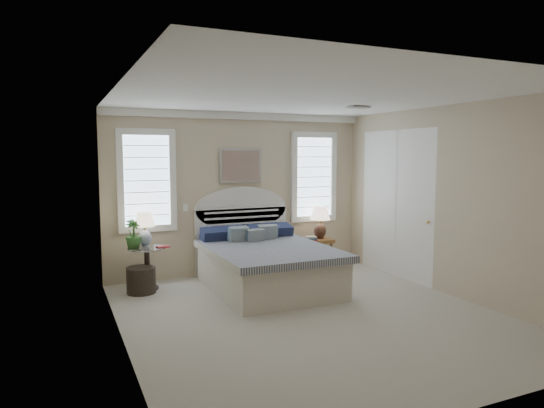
{
  "coord_description": "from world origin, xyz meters",
  "views": [
    {
      "loc": [
        -2.85,
        -5.17,
        2.0
      ],
      "look_at": [
        -0.08,
        1.0,
        1.31
      ],
      "focal_mm": 32.0,
      "sensor_mm": 36.0,
      "label": 1
    }
  ],
  "objects_px": {
    "bed": "(265,262)",
    "floor_pot": "(141,280)",
    "lamp_right": "(320,219)",
    "lamp_left": "(145,225)",
    "side_table_left": "(147,264)",
    "nightstand_right": "(317,247)"
  },
  "relations": [
    {
      "from": "side_table_left",
      "to": "lamp_left",
      "type": "relative_size",
      "value": 1.2
    },
    {
      "from": "nightstand_right",
      "to": "lamp_right",
      "type": "bearing_deg",
      "value": 23.28
    },
    {
      "from": "bed",
      "to": "floor_pot",
      "type": "bearing_deg",
      "value": 166.68
    },
    {
      "from": "side_table_left",
      "to": "lamp_left",
      "type": "height_order",
      "value": "lamp_left"
    },
    {
      "from": "nightstand_right",
      "to": "lamp_right",
      "type": "xyz_separation_m",
      "value": [
        0.08,
        0.03,
        0.5
      ]
    },
    {
      "from": "bed",
      "to": "lamp_right",
      "type": "relative_size",
      "value": 3.95
    },
    {
      "from": "floor_pot",
      "to": "lamp_left",
      "type": "distance_m",
      "value": 0.83
    },
    {
      "from": "nightstand_right",
      "to": "lamp_right",
      "type": "height_order",
      "value": "lamp_right"
    },
    {
      "from": "side_table_left",
      "to": "lamp_right",
      "type": "bearing_deg",
      "value": 2.52
    },
    {
      "from": "bed",
      "to": "lamp_right",
      "type": "distance_m",
      "value": 1.63
    },
    {
      "from": "floor_pot",
      "to": "lamp_right",
      "type": "relative_size",
      "value": 0.72
    },
    {
      "from": "bed",
      "to": "lamp_right",
      "type": "xyz_separation_m",
      "value": [
        1.38,
        0.73,
        0.5
      ]
    },
    {
      "from": "bed",
      "to": "floor_pot",
      "type": "height_order",
      "value": "bed"
    },
    {
      "from": "bed",
      "to": "lamp_left",
      "type": "distance_m",
      "value": 1.89
    },
    {
      "from": "nightstand_right",
      "to": "floor_pot",
      "type": "relative_size",
      "value": 1.27
    },
    {
      "from": "nightstand_right",
      "to": "floor_pot",
      "type": "height_order",
      "value": "nightstand_right"
    },
    {
      "from": "lamp_left",
      "to": "lamp_right",
      "type": "distance_m",
      "value": 3.03
    },
    {
      "from": "bed",
      "to": "side_table_left",
      "type": "relative_size",
      "value": 3.61
    },
    {
      "from": "side_table_left",
      "to": "lamp_right",
      "type": "distance_m",
      "value": 3.07
    },
    {
      "from": "floor_pot",
      "to": "lamp_left",
      "type": "height_order",
      "value": "lamp_left"
    },
    {
      "from": "floor_pot",
      "to": "side_table_left",
      "type": "bearing_deg",
      "value": 55.27
    },
    {
      "from": "bed",
      "to": "nightstand_right",
      "type": "distance_m",
      "value": 1.47
    }
  ]
}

